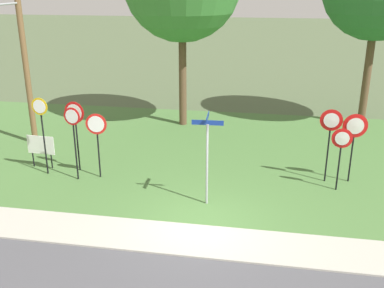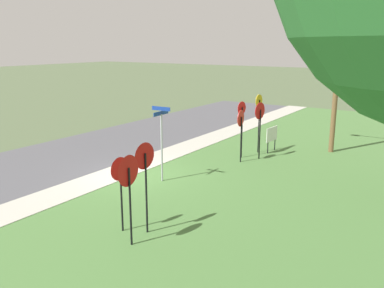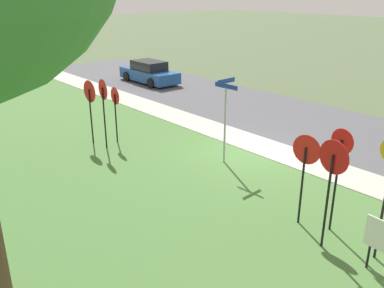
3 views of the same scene
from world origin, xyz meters
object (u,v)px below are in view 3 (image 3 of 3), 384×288
(stop_sign_far_left, at_px, (305,160))
(street_name_post, at_px, (225,114))
(stop_sign_near_left, at_px, (339,160))
(yield_sign_near_left, at_px, (104,97))
(yield_sign_near_right, at_px, (90,97))
(yield_sign_far_left, at_px, (116,102))
(parked_sedan_distant, at_px, (149,73))
(stop_sign_near_right, at_px, (332,171))

(stop_sign_far_left, xyz_separation_m, street_name_post, (4.06, -1.33, 0.01))
(stop_sign_near_left, bearing_deg, stop_sign_far_left, 31.77)
(stop_sign_far_left, bearing_deg, yield_sign_near_left, 2.53)
(street_name_post, bearing_deg, yield_sign_near_right, 25.16)
(street_name_post, bearing_deg, yield_sign_far_left, 19.46)
(yield_sign_near_right, xyz_separation_m, street_name_post, (-4.68, -2.48, -0.11))
(yield_sign_near_right, relative_size, street_name_post, 0.85)
(yield_sign_near_right, xyz_separation_m, parked_sedan_distant, (7.78, -8.18, -1.25))
(stop_sign_far_left, bearing_deg, parked_sedan_distant, -27.92)
(yield_sign_near_right, bearing_deg, stop_sign_near_right, -178.77)
(street_name_post, height_order, parked_sedan_distant, street_name_post)
(stop_sign_far_left, bearing_deg, yield_sign_far_left, -2.26)
(stop_sign_near_right, bearing_deg, yield_sign_far_left, 7.56)
(stop_sign_near_right, distance_m, stop_sign_far_left, 1.11)
(stop_sign_far_left, distance_m, yield_sign_near_left, 8.00)
(yield_sign_far_left, distance_m, parked_sedan_distant, 11.16)
(stop_sign_near_right, xyz_separation_m, yield_sign_far_left, (9.22, -0.10, -0.32))
(stop_sign_near_left, height_order, stop_sign_far_left, stop_sign_near_left)
(yield_sign_near_right, bearing_deg, yield_sign_near_left, -174.34)
(parked_sedan_distant, bearing_deg, stop_sign_near_left, 158.84)
(stop_sign_far_left, bearing_deg, street_name_post, -23.04)
(street_name_post, bearing_deg, stop_sign_near_left, 165.12)
(yield_sign_near_right, bearing_deg, parked_sedan_distant, -49.21)
(stop_sign_near_left, distance_m, street_name_post, 4.89)
(yield_sign_far_left, bearing_deg, stop_sign_near_right, -177.81)
(stop_sign_near_right, height_order, yield_sign_far_left, stop_sign_near_right)
(stop_sign_near_right, bearing_deg, parked_sedan_distant, -15.05)
(yield_sign_far_left, xyz_separation_m, street_name_post, (-4.17, -1.71, 0.13))
(yield_sign_near_right, bearing_deg, stop_sign_near_left, -173.99)
(stop_sign_near_right, height_order, parked_sedan_distant, stop_sign_near_right)
(stop_sign_near_right, xyz_separation_m, stop_sign_far_left, (0.98, -0.47, -0.20))
(stop_sign_near_right, xyz_separation_m, street_name_post, (5.05, -1.80, -0.19))
(stop_sign_near_left, xyz_separation_m, yield_sign_near_left, (8.64, 1.34, 0.09))
(yield_sign_far_left, bearing_deg, yield_sign_near_left, 117.93)
(stop_sign_near_left, xyz_separation_m, parked_sedan_distant, (17.24, -6.72, -1.27))
(stop_sign_near_right, relative_size, yield_sign_near_left, 1.00)
(stop_sign_near_left, distance_m, parked_sedan_distant, 18.55)
(stop_sign_far_left, relative_size, yield_sign_near_right, 0.96)
(stop_sign_far_left, bearing_deg, stop_sign_near_right, 149.72)
(stop_sign_near_left, bearing_deg, yield_sign_far_left, 12.52)
(yield_sign_near_left, height_order, street_name_post, street_name_post)
(stop_sign_far_left, relative_size, parked_sedan_distant, 0.54)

